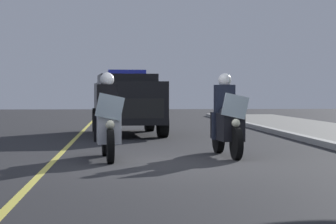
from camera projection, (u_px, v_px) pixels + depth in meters
The scene contains 5 objects.
ground_plane at pixel (176, 164), 11.55m from camera, with size 80.00×80.00×0.00m, color #28282B.
lane_stripe_center at pixel (50, 165), 11.38m from camera, with size 48.00×0.12×0.01m, color #E0D14C.
police_motorcycle_lead_left at pixel (108, 124), 12.38m from camera, with size 2.14×0.62×1.72m.
police_motorcycle_lead_right at pixel (227, 122), 12.98m from camera, with size 2.14×0.62×1.72m.
police_suv at pixel (127, 101), 19.89m from camera, with size 5.04×2.38×2.05m.
Camera 1 is at (11.47, -1.03, 1.30)m, focal length 67.17 mm.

